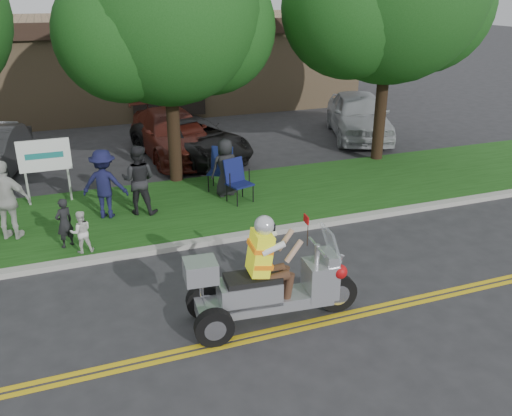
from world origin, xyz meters
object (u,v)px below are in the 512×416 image
object	(u,v)px
trike_scooter	(266,286)
parked_car_far_right	(359,115)
spectator_adult_right	(7,200)
spectator_adult_mid	(139,180)
parked_car_mid	(191,139)
lawn_chair_b	(237,178)
lawn_chair_a	(221,166)
parked_car_right	(173,134)

from	to	relation	value
trike_scooter	parked_car_far_right	xyz separation A→B (m)	(7.66, 10.04, 0.16)
spectator_adult_right	parked_car_far_right	size ratio (longest dim) A/B	0.36
spectator_adult_mid	spectator_adult_right	world-z (taller)	spectator_adult_right
trike_scooter	parked_car_mid	bearing A→B (deg)	88.15
trike_scooter	lawn_chair_b	bearing A→B (deg)	81.47
lawn_chair_a	spectator_adult_right	size ratio (longest dim) A/B	0.64
spectator_adult_mid	parked_car_mid	xyz separation A→B (m)	(2.35, 4.31, -0.30)
trike_scooter	lawn_chair_a	xyz separation A→B (m)	(1.16, 6.23, 0.07)
spectator_adult_right	lawn_chair_a	bearing A→B (deg)	-141.92
spectator_adult_mid	spectator_adult_right	size ratio (longest dim) A/B	0.96
parked_car_right	parked_car_far_right	size ratio (longest dim) A/B	1.02
spectator_adult_mid	parked_car_right	size ratio (longest dim) A/B	0.34
spectator_adult_mid	parked_car_far_right	size ratio (longest dim) A/B	0.35
spectator_adult_mid	parked_car_mid	size ratio (longest dim) A/B	0.36
parked_car_right	parked_car_far_right	xyz separation A→B (m)	(6.97, -0.08, 0.11)
spectator_adult_mid	trike_scooter	bearing A→B (deg)	127.44
lawn_chair_a	parked_car_far_right	distance (m)	7.54
spectator_adult_right	parked_car_mid	bearing A→B (deg)	-114.90
lawn_chair_a	spectator_adult_right	distance (m)	5.42
spectator_adult_right	lawn_chair_b	bearing A→B (deg)	-152.84
lawn_chair_a	parked_car_far_right	world-z (taller)	parked_car_far_right
lawn_chair_a	parked_car_mid	bearing A→B (deg)	122.05
parked_car_mid	trike_scooter	bearing A→B (deg)	-117.24
spectator_adult_right	parked_car_far_right	distance (m)	12.84
trike_scooter	parked_car_far_right	bearing A→B (deg)	57.73
lawn_chair_b	trike_scooter	bearing A→B (deg)	-120.68
lawn_chair_b	parked_car_far_right	xyz separation A→B (m)	(6.40, 4.84, 0.11)
lawn_chair_a	lawn_chair_b	distance (m)	1.03
trike_scooter	lawn_chair_b	size ratio (longest dim) A/B	2.71
parked_car_far_right	spectator_adult_mid	bearing A→B (deg)	-131.02
parked_car_mid	spectator_adult_mid	bearing A→B (deg)	-139.00
trike_scooter	parked_car_mid	distance (m)	9.62
spectator_adult_right	parked_car_far_right	world-z (taller)	spectator_adult_right
trike_scooter	lawn_chair_a	size ratio (longest dim) A/B	2.61
lawn_chair_b	spectator_adult_right	xyz separation A→B (m)	(-5.32, -0.40, 0.27)
spectator_adult_mid	parked_car_right	world-z (taller)	spectator_adult_mid
parked_car_mid	parked_car_far_right	xyz separation A→B (m)	(6.50, 0.49, 0.18)
spectator_adult_mid	spectator_adult_right	distance (m)	2.90
spectator_adult_right	parked_car_far_right	xyz separation A→B (m)	(11.72, 5.24, -0.15)
parked_car_far_right	parked_car_mid	bearing A→B (deg)	-155.15
parked_car_right	parked_car_far_right	bearing A→B (deg)	-4.99
lawn_chair_a	spectator_adult_right	world-z (taller)	spectator_adult_right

